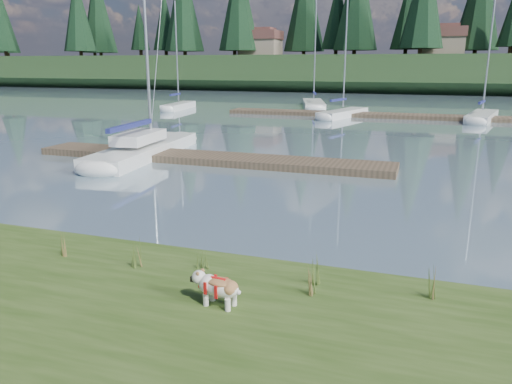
% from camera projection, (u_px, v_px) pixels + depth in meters
% --- Properties ---
extents(ground, '(200.00, 200.00, 0.00)m').
position_uv_depth(ground, '(363.00, 117.00, 39.59)').
color(ground, '#7791A1').
rests_on(ground, ground).
extents(bank, '(60.00, 9.00, 0.35)m').
position_uv_depth(bank, '(12.00, 372.00, 6.61)').
color(bank, '#3A521E').
rests_on(bank, ground).
extents(ridge, '(200.00, 20.00, 5.00)m').
position_uv_depth(ridge, '(399.00, 74.00, 78.30)').
color(ridge, '#1D3218').
rests_on(ridge, ground).
extents(bulldog, '(0.89, 0.44, 0.53)m').
position_uv_depth(bulldog, '(218.00, 286.00, 7.99)').
color(bulldog, silver).
rests_on(bulldog, bank).
extents(sailboat_main, '(2.67, 9.47, 13.39)m').
position_uv_depth(sailboat_main, '(151.00, 145.00, 23.32)').
color(sailboat_main, white).
rests_on(sailboat_main, ground).
extents(dock_near, '(16.00, 2.00, 0.30)m').
position_uv_depth(dock_near, '(207.00, 158.00, 21.60)').
color(dock_near, '#4C3D2C').
rests_on(dock_near, ground).
extents(dock_far, '(26.00, 2.20, 0.30)m').
position_uv_depth(dock_far, '(389.00, 116.00, 38.92)').
color(dock_far, '#4C3D2C').
rests_on(dock_far, ground).
extents(sailboat_bg_0, '(1.98, 6.55, 9.53)m').
position_uv_depth(sailboat_bg_0, '(181.00, 105.00, 46.27)').
color(sailboat_bg_0, white).
rests_on(sailboat_bg_0, ground).
extents(sailboat_bg_1, '(4.20, 9.32, 13.54)m').
position_uv_depth(sailboat_bg_1, '(313.00, 103.00, 48.83)').
color(sailboat_bg_1, white).
rests_on(sailboat_bg_1, ground).
extents(sailboat_bg_2, '(3.42, 7.26, 10.84)m').
position_uv_depth(sailboat_bg_2, '(346.00, 112.00, 39.60)').
color(sailboat_bg_2, white).
rests_on(sailboat_bg_2, ground).
extents(sailboat_bg_3, '(3.05, 7.90, 11.42)m').
position_uv_depth(sailboat_bg_3, '(483.00, 115.00, 37.55)').
color(sailboat_bg_3, white).
rests_on(sailboat_bg_3, ground).
extents(weed_0, '(0.17, 0.14, 0.62)m').
position_uv_depth(weed_0, '(136.00, 255.00, 9.50)').
color(weed_0, '#475B23').
rests_on(weed_0, bank).
extents(weed_1, '(0.17, 0.14, 0.41)m').
position_uv_depth(weed_1, '(203.00, 260.00, 9.47)').
color(weed_1, '#475B23').
rests_on(weed_1, bank).
extents(weed_2, '(0.17, 0.14, 0.62)m').
position_uv_depth(weed_2, '(314.00, 271.00, 8.75)').
color(weed_2, '#475B23').
rests_on(weed_2, bank).
extents(weed_3, '(0.17, 0.14, 0.53)m').
position_uv_depth(weed_3, '(63.00, 245.00, 10.08)').
color(weed_3, '#475B23').
rests_on(weed_3, bank).
extents(weed_4, '(0.17, 0.14, 0.52)m').
position_uv_depth(weed_4, '(308.00, 282.00, 8.40)').
color(weed_4, '#475B23').
rests_on(weed_4, bank).
extents(weed_5, '(0.17, 0.14, 0.71)m').
position_uv_depth(weed_5, '(429.00, 281.00, 8.27)').
color(weed_5, '#475B23').
rests_on(weed_5, bank).
extents(mud_lip, '(60.00, 0.50, 0.14)m').
position_uv_depth(mud_lip, '(172.00, 260.00, 10.66)').
color(mud_lip, '#33281C').
rests_on(mud_lip, ground).
extents(conifer_0, '(5.72, 5.72, 14.15)m').
position_uv_depth(conifer_0, '(78.00, 13.00, 87.64)').
color(conifer_0, '#382619').
rests_on(conifer_0, ridge).
extents(conifer_1, '(4.40, 4.40, 11.30)m').
position_uv_depth(conifer_1, '(165.00, 21.00, 86.90)').
color(conifer_1, '#382619').
rests_on(conifer_1, ridge).
extents(conifer_2, '(6.60, 6.60, 16.05)m').
position_uv_depth(conifer_2, '(239.00, 1.00, 78.85)').
color(conifer_2, '#382619').
rests_on(conifer_2, ridge).
extents(conifer_3, '(4.84, 4.84, 12.25)m').
position_uv_depth(conifer_3, '(337.00, 13.00, 78.22)').
color(conifer_3, '#382619').
rests_on(conifer_3, ridge).
extents(house_0, '(6.30, 5.30, 4.65)m').
position_uv_depth(house_0, '(261.00, 43.00, 81.30)').
color(house_0, gray).
rests_on(house_0, ridge).
extents(house_1, '(6.30, 5.30, 4.65)m').
position_uv_depth(house_1, '(443.00, 41.00, 73.36)').
color(house_1, gray).
rests_on(house_1, ridge).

